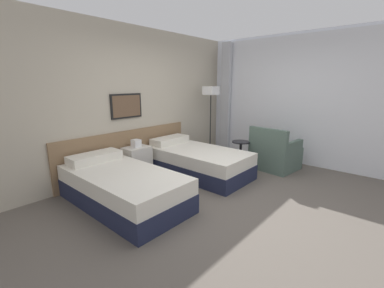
# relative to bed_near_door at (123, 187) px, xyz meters

# --- Properties ---
(ground_plane) EXTENTS (16.00, 16.00, 0.00)m
(ground_plane) POSITION_rel_bed_near_door_xyz_m (1.09, -1.08, -0.25)
(ground_plane) COLOR #5B544C
(wall_headboard) EXTENTS (10.00, 0.10, 2.70)m
(wall_headboard) POSITION_rel_bed_near_door_xyz_m (1.08, 1.03, 1.05)
(wall_headboard) COLOR #B7AD99
(wall_headboard) RESTS_ON ground_plane
(wall_window) EXTENTS (0.21, 4.58, 2.70)m
(wall_window) POSITION_rel_bed_near_door_xyz_m (3.64, -1.18, 1.09)
(wall_window) COLOR white
(wall_window) RESTS_ON ground_plane
(bed_near_door) EXTENTS (1.01, 1.95, 0.62)m
(bed_near_door) POSITION_rel_bed_near_door_xyz_m (0.00, 0.00, 0.00)
(bed_near_door) COLOR #1E233D
(bed_near_door) RESTS_ON ground_plane
(bed_near_window) EXTENTS (1.01, 1.95, 0.62)m
(bed_near_window) POSITION_rel_bed_near_door_xyz_m (1.64, 0.00, 0.00)
(bed_near_window) COLOR #1E233D
(bed_near_window) RESTS_ON ground_plane
(nightstand) EXTENTS (0.47, 0.35, 0.70)m
(nightstand) POSITION_rel_bed_near_door_xyz_m (0.82, 0.75, 0.04)
(nightstand) COLOR beige
(nightstand) RESTS_ON ground_plane
(floor_lamp) EXTENTS (0.28, 0.28, 1.62)m
(floor_lamp) POSITION_rel_bed_near_door_xyz_m (2.81, 0.57, 1.13)
(floor_lamp) COLOR black
(floor_lamp) RESTS_ON ground_plane
(side_table) EXTENTS (0.36, 0.36, 0.54)m
(side_table) POSITION_rel_bed_near_door_xyz_m (2.54, -0.41, 0.11)
(side_table) COLOR black
(side_table) RESTS_ON ground_plane
(armchair) EXTENTS (0.83, 0.87, 0.86)m
(armchair) POSITION_rel_bed_near_door_xyz_m (2.90, -0.98, 0.03)
(armchair) COLOR #4C6056
(armchair) RESTS_ON ground_plane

